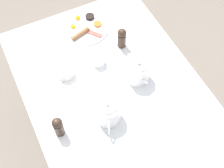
{
  "coord_description": "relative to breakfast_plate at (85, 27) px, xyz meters",
  "views": [
    {
      "loc": [
        0.35,
        0.72,
        2.01
      ],
      "look_at": [
        0.0,
        0.0,
        0.73
      ],
      "focal_mm": 50.0,
      "sensor_mm": 36.0,
      "label": 1
    }
  ],
  "objects": [
    {
      "name": "ground_plane",
      "position": [
        0.03,
        0.41,
        -0.72
      ],
      "size": [
        8.0,
        8.0,
        0.0
      ],
      "primitive_type": "plane",
      "color": "#70665B"
    },
    {
      "name": "table",
      "position": [
        0.03,
        0.41,
        -0.08
      ],
      "size": [
        0.83,
        1.14,
        0.71
      ],
      "color": "silver",
      "rests_on": "ground_plane"
    },
    {
      "name": "breakfast_plate",
      "position": [
        0.0,
        0.0,
        0.0
      ],
      "size": [
        0.26,
        0.26,
        0.04
      ],
      "color": "white",
      "rests_on": "table"
    },
    {
      "name": "teapot_near",
      "position": [
        -0.1,
        0.42,
        0.05
      ],
      "size": [
        0.12,
        0.21,
        0.13
      ],
      "rotation": [
        0.0,
        0.0,
        1.54
      ],
      "color": "white",
      "rests_on": "table"
    },
    {
      "name": "teapot_far",
      "position": [
        0.12,
        0.55,
        0.05
      ],
      "size": [
        0.12,
        0.2,
        0.13
      ],
      "rotation": [
        0.0,
        0.0,
        4.31
      ],
      "color": "white",
      "rests_on": "table"
    },
    {
      "name": "teacup_with_saucer_left",
      "position": [
        0.21,
        0.25,
        0.02
      ],
      "size": [
        0.16,
        0.16,
        0.06
      ],
      "color": "white",
      "rests_on": "table"
    },
    {
      "name": "creamer_jug",
      "position": [
        0.03,
        0.25,
        0.02
      ],
      "size": [
        0.09,
        0.07,
        0.06
      ],
      "color": "white",
      "rests_on": "table"
    },
    {
      "name": "pepper_grinder",
      "position": [
        0.35,
        0.53,
        0.06
      ],
      "size": [
        0.05,
        0.05,
        0.12
      ],
      "color": "#38281E",
      "rests_on": "table"
    },
    {
      "name": "salt_grinder",
      "position": [
        -0.13,
        0.2,
        0.06
      ],
      "size": [
        0.05,
        0.05,
        0.12
      ],
      "color": "#38281E",
      "rests_on": "table"
    },
    {
      "name": "knife_by_plate",
      "position": [
        -0.11,
        0.79,
        -0.01
      ],
      "size": [
        0.2,
        0.1,
        0.0
      ],
      "rotation": [
        0.0,
        0.0,
        5.11
      ],
      "color": "silver",
      "rests_on": "table"
    }
  ]
}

